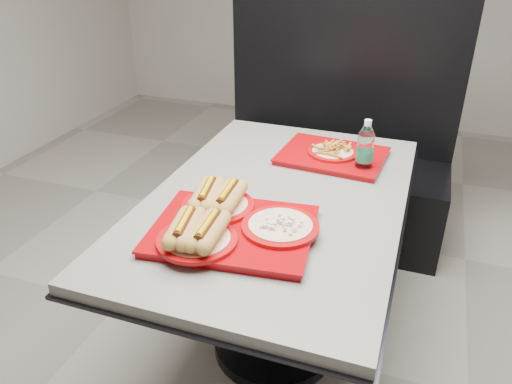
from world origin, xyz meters
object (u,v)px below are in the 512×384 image
(tray_near, at_px, (227,222))
(tray_far, at_px, (333,153))
(booth_bench, at_px, (332,163))
(diner_table, at_px, (277,234))
(water_bottle, at_px, (365,150))

(tray_near, height_order, tray_far, tray_near)
(booth_bench, relative_size, tray_near, 2.46)
(tray_near, bearing_deg, diner_table, 74.96)
(diner_table, bearing_deg, tray_near, -105.04)
(water_bottle, bearing_deg, tray_far, 149.30)
(water_bottle, bearing_deg, booth_bench, 108.57)
(booth_bench, bearing_deg, tray_near, -93.26)
(booth_bench, relative_size, water_bottle, 6.15)
(diner_table, height_order, tray_far, tray_far)
(water_bottle, bearing_deg, tray_near, -119.62)
(diner_table, xyz_separation_m, tray_near, (-0.08, -0.29, 0.21))
(booth_bench, distance_m, tray_far, 0.80)
(tray_near, xyz_separation_m, tray_far, (0.20, 0.69, -0.02))
(booth_bench, height_order, tray_near, booth_bench)
(tray_near, height_order, water_bottle, water_bottle)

